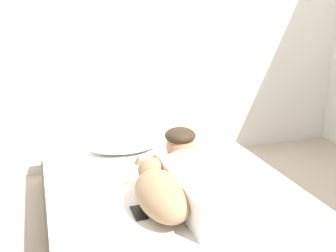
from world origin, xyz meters
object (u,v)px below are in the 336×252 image
object	(u,v)px
pillow	(125,143)
coffee_cup	(175,155)
person_lying	(203,175)
cell_phone	(139,212)
dog	(161,191)
bed	(169,209)

from	to	relation	value
pillow	coffee_cup	size ratio (longest dim) A/B	4.16
person_lying	cell_phone	distance (m)	0.43
dog	cell_phone	bearing A→B (deg)	-178.13
bed	person_lying	distance (m)	0.37
bed	pillow	xyz separation A→B (m)	(-0.14, 0.58, 0.24)
pillow	dog	bearing A→B (deg)	-90.27
dog	cell_phone	distance (m)	0.15
bed	cell_phone	distance (m)	0.43
person_lying	cell_phone	size ratio (longest dim) A/B	6.57
pillow	dog	size ratio (longest dim) A/B	0.90
coffee_cup	cell_phone	bearing A→B (deg)	-125.10
bed	dog	bearing A→B (deg)	-116.67
person_lying	dog	world-z (taller)	person_lying
coffee_cup	bed	bearing A→B (deg)	-116.77
pillow	cell_phone	world-z (taller)	pillow
bed	dog	size ratio (longest dim) A/B	3.54
coffee_cup	cell_phone	distance (m)	0.72
cell_phone	coffee_cup	bearing A→B (deg)	54.90
bed	coffee_cup	world-z (taller)	coffee_cup
coffee_cup	dog	bearing A→B (deg)	-116.72
bed	dog	xyz separation A→B (m)	(-0.14, -0.28, 0.29)
person_lying	coffee_cup	distance (m)	0.49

